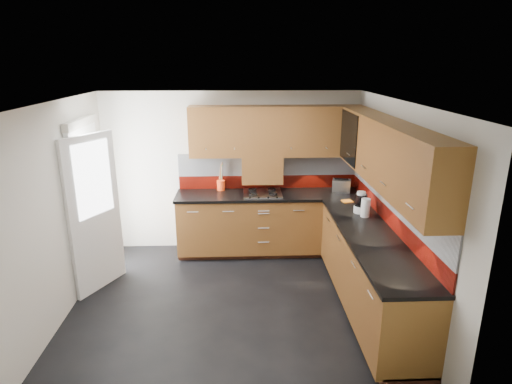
{
  "coord_description": "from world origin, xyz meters",
  "views": [
    {
      "loc": [
        0.1,
        -4.49,
        2.82
      ],
      "look_at": [
        0.32,
        0.65,
        1.23
      ],
      "focal_mm": 30.0,
      "sensor_mm": 36.0,
      "label": 1
    }
  ],
  "objects_px": {
    "toaster": "(341,186)",
    "food_processor": "(361,203)",
    "gas_hob": "(263,193)",
    "utensil_pot": "(221,184)"
  },
  "relations": [
    {
      "from": "toaster",
      "to": "food_processor",
      "type": "height_order",
      "value": "food_processor"
    },
    {
      "from": "gas_hob",
      "to": "utensil_pot",
      "type": "xyz_separation_m",
      "value": [
        -0.61,
        0.23,
        0.08
      ]
    },
    {
      "from": "gas_hob",
      "to": "toaster",
      "type": "height_order",
      "value": "toaster"
    },
    {
      "from": "gas_hob",
      "to": "toaster",
      "type": "xyz_separation_m",
      "value": [
        1.18,
        0.09,
        0.08
      ]
    },
    {
      "from": "utensil_pot",
      "to": "food_processor",
      "type": "height_order",
      "value": "utensil_pot"
    },
    {
      "from": "gas_hob",
      "to": "utensil_pot",
      "type": "distance_m",
      "value": 0.66
    },
    {
      "from": "utensil_pot",
      "to": "food_processor",
      "type": "xyz_separation_m",
      "value": [
        1.83,
        -1.07,
        0.03
      ]
    },
    {
      "from": "toaster",
      "to": "food_processor",
      "type": "xyz_separation_m",
      "value": [
        0.03,
        -0.92,
        0.04
      ]
    },
    {
      "from": "food_processor",
      "to": "toaster",
      "type": "bearing_deg",
      "value": 91.91
    },
    {
      "from": "utensil_pot",
      "to": "toaster",
      "type": "xyz_separation_m",
      "value": [
        1.8,
        -0.15,
        -0.0
      ]
    }
  ]
}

